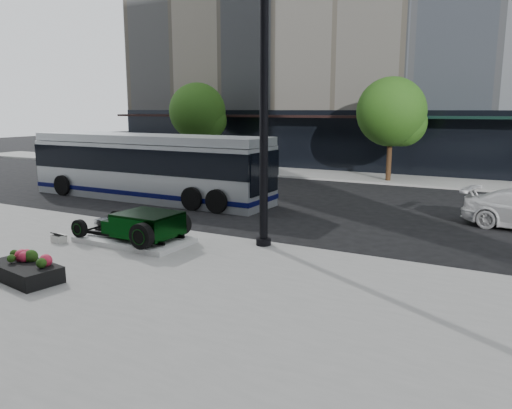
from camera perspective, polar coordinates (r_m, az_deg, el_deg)
The scene contains 9 objects.
ground at distance 17.41m, azimuth 0.98°, elevation -2.63°, with size 120.00×120.00×0.00m, color black.
sidewalk_far at distance 30.30m, azimuth 13.47°, elevation 2.95°, with size 70.00×4.00×0.12m, color gray.
street_trees at distance 28.85m, azimuth 15.51°, elevation 9.87°, with size 29.80×3.80×5.70m.
display_plinth at distance 15.46m, azimuth -13.69°, elevation -3.93°, with size 3.40×1.80×0.15m, color silver.
hot_rod at distance 15.12m, azimuth -12.84°, elevation -2.26°, with size 3.22×2.00×0.81m.
info_plaque at distance 16.13m, azimuth -21.60°, elevation -3.59°, with size 0.42×0.33×0.31m.
lamppost at distance 14.21m, azimuth 0.91°, elevation 10.01°, with size 0.44×0.44×8.07m.
flower_planter at distance 12.96m, azimuth -24.93°, elevation -6.83°, with size 2.03×1.24×0.62m.
transit_bus at distance 23.38m, azimuth -12.21°, elevation 4.28°, with size 12.12×2.88×2.92m.
Camera 1 is at (7.90, -14.97, 4.05)m, focal length 35.00 mm.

